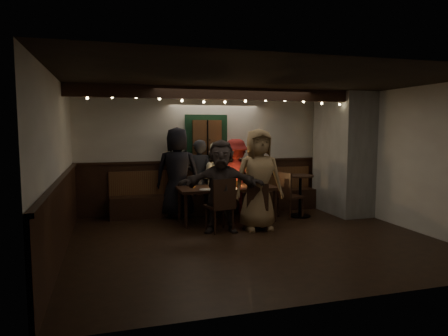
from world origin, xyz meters
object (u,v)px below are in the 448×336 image
object	(u,v)px
person_c	(215,179)
person_a	(178,172)
chair_near_right	(258,204)
chair_end	(287,192)
dining_table	(227,190)
person_d	(236,176)
high_top	(300,190)
person_f	(221,186)
person_b	(199,177)
person_e	(260,177)
chair_near_left	(222,202)
person_g	(258,180)

from	to	relation	value
person_c	person_a	bearing A→B (deg)	17.99
chair_near_right	chair_end	distance (m)	1.18
dining_table	person_d	bearing A→B (deg)	58.77
chair_near_right	high_top	world-z (taller)	high_top
chair_near_right	person_f	distance (m)	0.76
high_top	person_b	distance (m)	2.15
person_c	person_e	distance (m)	1.02
high_top	person_d	xyz separation A→B (m)	(-1.20, 0.69, 0.26)
high_top	person_c	bearing A→B (deg)	158.47
person_c	chair_near_left	bearing A→B (deg)	98.79
person_b	person_g	xyz separation A→B (m)	(0.76, -1.53, 0.12)
chair_end	chair_near_left	bearing A→B (deg)	-156.09
dining_table	chair_end	distance (m)	1.28
person_b	person_g	size ratio (longest dim) A/B	0.87
dining_table	person_a	world-z (taller)	person_a
person_e	person_g	xyz separation A→B (m)	(-0.58, -1.41, 0.15)
chair_end	person_f	bearing A→B (deg)	-157.93
dining_table	person_e	size ratio (longest dim) A/B	1.25
high_top	person_f	size ratio (longest dim) A/B	0.53
person_c	high_top	bearing A→B (deg)	177.40
high_top	person_d	world-z (taller)	person_d
chair_near_right	person_g	xyz separation A→B (m)	(0.02, 0.05, 0.44)
person_b	dining_table	bearing A→B (deg)	129.13
person_a	person_b	xyz separation A→B (m)	(0.48, 0.09, -0.13)
chair_near_left	chair_near_right	size ratio (longest dim) A/B	1.13
chair_near_left	person_g	bearing A→B (deg)	2.59
person_b	person_e	world-z (taller)	person_b
person_c	person_e	xyz separation A→B (m)	(1.02, -0.01, 0.00)
dining_table	high_top	distance (m)	1.61
chair_near_right	high_top	size ratio (longest dim) A/B	0.99
chair_near_left	high_top	bearing A→B (deg)	22.22
chair_end	person_c	xyz separation A→B (m)	(-1.35, 0.74, 0.24)
person_e	person_a	bearing A→B (deg)	-21.21
dining_table	person_b	distance (m)	0.85
chair_near_left	person_e	bearing A→B (deg)	48.42
chair_near_right	person_e	distance (m)	1.61
person_a	chair_near_left	bearing A→B (deg)	127.69
person_c	person_f	world-z (taller)	person_f
person_d	person_f	size ratio (longest dim) A/B	0.98
chair_near_left	person_b	bearing A→B (deg)	92.12
person_c	person_e	bearing A→B (deg)	-161.67
person_g	chair_near_right	bearing A→B (deg)	-113.59
chair_end	person_c	world-z (taller)	person_c
chair_near_left	high_top	size ratio (longest dim) A/B	1.11
chair_near_left	chair_end	distance (m)	1.76
person_d	person_g	xyz separation A→B (m)	(-0.03, -1.45, 0.11)
person_d	person_e	xyz separation A→B (m)	(0.54, -0.04, -0.03)
chair_near_right	person_g	size ratio (longest dim) A/B	0.47
dining_table	chair_near_left	bearing A→B (deg)	-112.28
dining_table	chair_end	xyz separation A→B (m)	(1.27, -0.11, -0.10)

